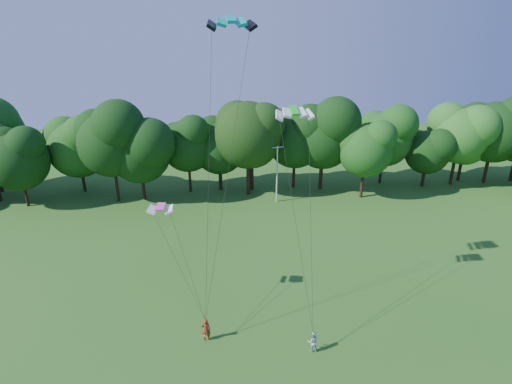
{
  "coord_description": "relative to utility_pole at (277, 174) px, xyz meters",
  "views": [
    {
      "loc": [
        -0.38,
        -16.43,
        20.7
      ],
      "look_at": [
        1.4,
        13.0,
        9.12
      ],
      "focal_mm": 28.0,
      "sensor_mm": 36.0,
      "label": 1
    }
  ],
  "objects": [
    {
      "name": "kite_flyer_left",
      "position": [
        -7.92,
        -25.64,
        -3.04
      ],
      "size": [
        0.67,
        0.45,
        1.82
      ],
      "primitive_type": "imported",
      "rotation": [
        0.0,
        0.0,
        3.12
      ],
      "color": "maroon",
      "rests_on": "ground"
    },
    {
      "name": "tree_back_center",
      "position": [
        -3.64,
        2.94,
        4.98
      ],
      "size": [
        9.83,
        9.83,
        14.3
      ],
      "color": "black",
      "rests_on": "ground"
    },
    {
      "name": "kite_green",
      "position": [
        -1.35,
        -21.19,
        11.88
      ],
      "size": [
        2.71,
        1.37,
        0.57
      ],
      "rotation": [
        0.0,
        0.0,
        0.08
      ],
      "color": "green",
      "rests_on": "ground"
    },
    {
      "name": "tree_back_east",
      "position": [
        28.78,
        6.76,
        3.03
      ],
      "size": [
        7.69,
        7.69,
        11.18
      ],
      "color": "#321D14",
      "rests_on": "ground"
    },
    {
      "name": "utility_pole",
      "position": [
        0.0,
        0.0,
        0.0
      ],
      "size": [
        1.48,
        0.54,
        7.65
      ],
      "rotation": [
        0.0,
        0.0,
        0.31
      ],
      "color": "beige",
      "rests_on": "ground"
    },
    {
      "name": "kite_flyer_right",
      "position": [
        -0.42,
        -27.17,
        -3.16
      ],
      "size": [
        0.77,
        0.61,
        1.58
      ],
      "primitive_type": "imported",
      "rotation": [
        0.0,
        0.0,
        3.13
      ],
      "color": "#9EBFDC",
      "rests_on": "ground"
    },
    {
      "name": "kite_pink",
      "position": [
        -11.16,
        -21.38,
        4.87
      ],
      "size": [
        1.99,
        1.05,
        0.33
      ],
      "rotation": [
        0.0,
        0.0,
        -0.06
      ],
      "color": "#F744B6",
      "rests_on": "ground"
    },
    {
      "name": "kite_teal",
      "position": [
        -5.64,
        -20.86,
        17.74
      ],
      "size": [
        3.31,
        1.83,
        0.6
      ],
      "rotation": [
        0.0,
        0.0,
        0.14
      ],
      "color": "#059B9F",
      "rests_on": "ground"
    }
  ]
}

